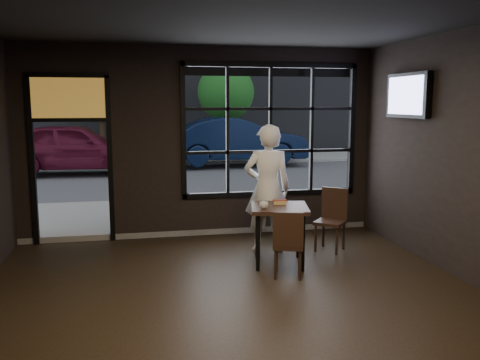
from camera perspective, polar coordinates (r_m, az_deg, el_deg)
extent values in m
cube|color=black|center=(5.59, 0.54, -15.39)|extent=(6.00, 7.00, 0.02)
cube|color=black|center=(5.19, 0.59, 19.10)|extent=(6.00, 7.00, 0.02)
cube|color=black|center=(8.80, 3.42, 5.60)|extent=(3.06, 0.12, 2.28)
cube|color=orange|center=(8.55, -18.70, 8.76)|extent=(1.20, 0.06, 0.70)
cube|color=#545456|center=(29.10, -9.47, 4.05)|extent=(60.00, 41.00, 0.04)
cube|color=#5B5956|center=(28.50, -9.79, 19.14)|extent=(28.00, 12.00, 15.00)
cube|color=black|center=(7.22, 4.42, -6.18)|extent=(0.93, 0.93, 0.85)
cube|color=black|center=(6.74, 5.43, -7.05)|extent=(0.49, 0.49, 0.90)
cube|color=black|center=(7.95, 10.10, -4.47)|extent=(0.59, 0.59, 0.96)
imported|color=white|center=(7.73, 3.10, -0.98)|extent=(0.77, 0.56, 1.95)
imported|color=silver|center=(6.92, 2.70, -2.85)|extent=(0.15, 0.15, 0.10)
cube|color=black|center=(8.09, 18.33, 9.00)|extent=(0.13, 1.14, 0.67)
imported|color=black|center=(18.22, -0.43, 4.44)|extent=(5.02, 1.83, 1.65)
imported|color=#580F24|center=(16.90, -18.03, 3.53)|extent=(4.67, 2.11, 1.56)
cylinder|color=#332114|center=(20.42, -15.19, 4.79)|extent=(0.18, 0.18, 1.98)
sphere|color=#22641F|center=(20.38, -15.37, 9.33)|extent=(2.16, 2.16, 2.16)
cylinder|color=#332114|center=(20.18, -1.58, 5.12)|extent=(0.18, 0.18, 2.03)
sphere|color=#316426|center=(20.15, -1.60, 9.83)|extent=(2.22, 2.22, 2.22)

